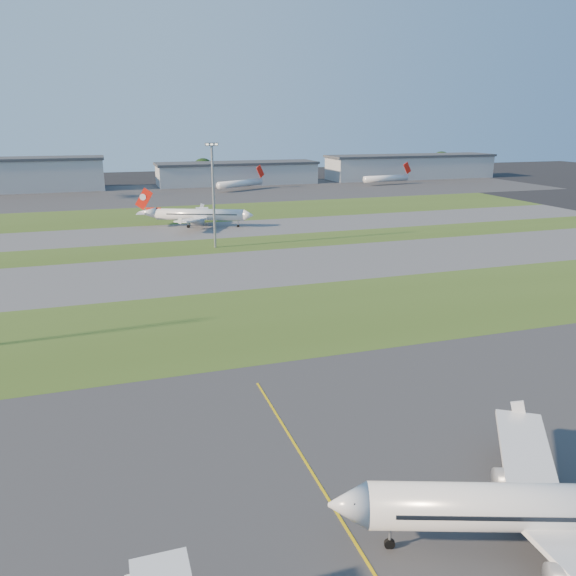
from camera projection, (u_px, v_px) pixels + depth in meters
name	position (u px, v px, depth m)	size (l,w,h in m)	color
ground	(300.00, 576.00, 39.23)	(700.00, 700.00, 0.00)	black
apron_near	(300.00, 576.00, 39.23)	(300.00, 70.00, 0.01)	#333335
grass_strip_a	(189.00, 328.00, 86.64)	(300.00, 34.00, 0.01)	#3B521B
taxiway_a	(165.00, 275.00, 116.72)	(300.00, 32.00, 0.01)	#515154
grass_strip_b	(154.00, 250.00, 139.52)	(300.00, 18.00, 0.01)	#3B521B
taxiway_b	(147.00, 234.00, 159.57)	(300.00, 26.00, 0.01)	#515154
grass_strip_c	(139.00, 216.00, 189.66)	(300.00, 40.00, 0.01)	#3B521B
apron_far	(130.00, 195.00, 244.36)	(400.00, 80.00, 0.01)	#333335
yellow_line	(365.00, 559.00, 40.72)	(0.25, 60.00, 0.02)	gold
airliner_parked	(557.00, 509.00, 40.49)	(32.03, 27.06, 10.39)	silver
airliner_taxiing	(199.00, 215.00, 169.43)	(31.41, 26.68, 10.38)	silver
mini_jet_near	(240.00, 183.00, 260.78)	(26.04, 15.06, 9.48)	silver
mini_jet_far	(386.00, 178.00, 284.21)	(28.55, 6.83, 9.48)	silver
light_mast_centre	(213.00, 189.00, 137.96)	(3.20, 0.70, 25.80)	gray
hangar_west	(23.00, 174.00, 256.16)	(71.40, 23.00, 15.20)	#979A9E
hangar_east	(237.00, 173.00, 286.47)	(81.60, 23.00, 11.20)	#979A9E
hangar_far_east	(410.00, 166.00, 315.93)	(96.90, 23.00, 13.20)	#979A9E
tree_mid_west	(82.00, 175.00, 274.13)	(9.90, 9.90, 10.80)	black
tree_mid_east	(203.00, 169.00, 294.44)	(11.55, 11.55, 12.60)	black
tree_east	(337.00, 167.00, 315.11)	(10.45, 10.45, 11.40)	black
tree_far_east	(441.00, 162.00, 339.21)	(12.65, 12.65, 13.80)	black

